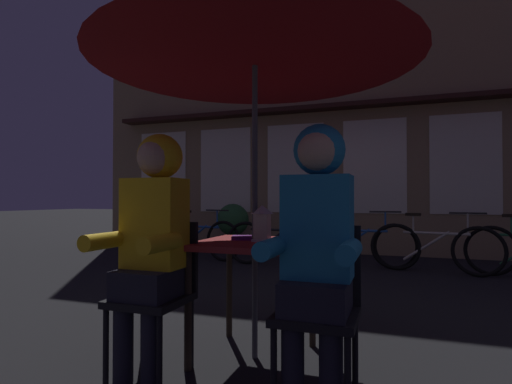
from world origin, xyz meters
The scene contains 15 objects.
ground_plane centered at (0.00, 0.00, 0.00)m, with size 60.00×60.00×0.00m, color black.
cafe_table centered at (0.00, 0.00, 0.64)m, with size 0.72×0.72×0.74m.
patio_umbrella centered at (0.00, 0.00, 2.06)m, with size 2.10×2.10×2.31m.
lantern centered at (0.05, 0.00, 0.86)m, with size 0.11×0.11×0.23m.
chair_left centered at (-0.48, -0.37, 0.49)m, with size 0.40×0.40×0.87m.
chair_right centered at (0.48, -0.37, 0.49)m, with size 0.40×0.40×0.87m.
person_left_hooded centered at (-0.48, -0.43, 0.85)m, with size 0.45×0.56×1.40m.
person_right_hooded centered at (0.48, -0.43, 0.85)m, with size 0.45×0.56×1.40m.
shopfront_building centered at (-0.25, 5.40, 3.09)m, with size 10.00×0.93×6.20m.
bicycle_nearest centered at (-2.29, 3.61, 0.35)m, with size 1.66×0.38×0.84m.
bicycle_second centered at (-0.85, 3.36, 0.35)m, with size 1.68×0.17×0.84m.
bicycle_third centered at (0.32, 3.61, 0.35)m, with size 1.68×0.19×0.84m.
bicycle_fourth centered at (1.36, 3.52, 0.35)m, with size 1.66×0.36×0.84m.
book centered at (-0.08, 0.08, 0.75)m, with size 0.20×0.14×0.02m, color #661E7A.
potted_plant centered at (-2.04, 4.53, 0.54)m, with size 0.60×0.60×0.92m.
Camera 1 is at (0.86, -2.42, 1.01)m, focal length 28.08 mm.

